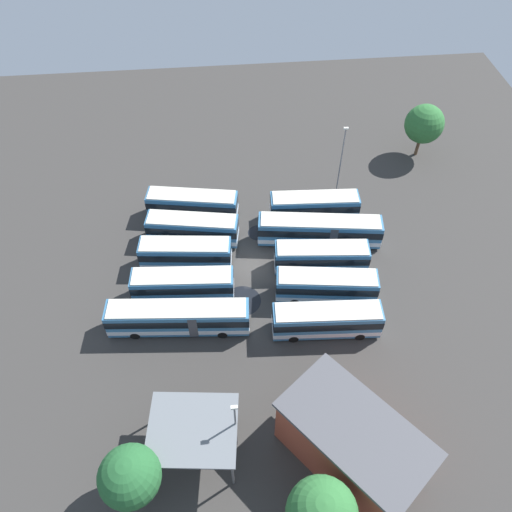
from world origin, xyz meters
name	(u,v)px	position (x,y,z in m)	size (l,w,h in m)	color
ground_plane	(254,266)	(0.00, 0.00, 0.00)	(92.49, 92.49, 0.00)	#383533
bus_row0_slot0	(314,207)	(-8.17, -7.24, 1.89)	(10.91, 3.20, 3.58)	teal
bus_row0_slot1	(320,230)	(-8.14, -3.19, 1.89)	(14.64, 4.55, 3.58)	teal
bus_row0_slot2	(321,257)	(-7.53, 0.95, 1.89)	(10.62, 3.51, 3.58)	teal
bus_row0_slot3	(326,286)	(-7.32, 5.00, 1.89)	(10.97, 4.00, 3.58)	teal
bus_row0_slot4	(327,320)	(-6.54, 9.32, 1.89)	(11.09, 3.26, 3.58)	teal
bus_row1_slot0	(193,205)	(6.69, -9.03, 1.89)	(11.34, 4.52, 3.58)	teal
bus_row1_slot1	(193,229)	(6.74, -4.90, 1.89)	(10.98, 4.46, 3.58)	teal
bus_row1_slot2	(186,254)	(7.58, -1.07, 1.89)	(10.47, 3.69, 3.58)	teal
bus_row1_slot3	(183,285)	(7.90, 3.39, 1.89)	(10.99, 3.39, 3.58)	teal
bus_row1_slot4	(179,318)	(8.33, 7.55, 1.89)	(14.59, 3.82, 3.58)	teal
depot_building	(352,443)	(-5.99, 22.26, 3.18)	(12.70, 13.55, 6.32)	#99422D
maintenance_shelter	(193,430)	(6.92, 20.23, 4.12)	(8.00, 7.09, 4.37)	slate
lamp_post_far_corner	(236,424)	(3.39, 20.17, 4.20)	(0.56, 0.28, 7.58)	slate
lamp_post_mid_lot	(341,158)	(-12.16, -12.09, 5.28)	(0.56, 0.28, 9.72)	slate
tree_northwest	(130,476)	(11.74, 23.51, 4.33)	(4.91, 4.91, 6.79)	brown
tree_northeast	(424,124)	(-24.92, -18.51, 5.02)	(5.25, 5.25, 7.66)	brown
puddle_centre_drain	(170,206)	(9.77, -11.09, 0.00)	(3.90, 3.90, 0.01)	black
puddle_front_lane	(243,301)	(1.65, 4.72, 0.00)	(4.02, 4.02, 0.01)	black
puddle_back_corner	(258,233)	(-1.09, -5.28, 0.00)	(2.57, 2.57, 0.01)	black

